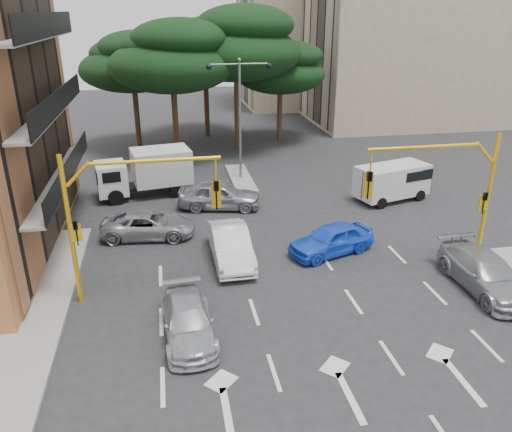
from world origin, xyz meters
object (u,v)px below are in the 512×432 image
at_px(car_silver_wagon, 188,321).
at_px(car_silver_parked, 485,273).
at_px(street_lamp_center, 240,98).
at_px(car_blue_compact, 331,239).
at_px(box_truck_a, 145,173).
at_px(signal_mast_left, 118,207).
at_px(car_silver_cross_b, 219,195).
at_px(van_white, 392,182).
at_px(car_white_hatch, 231,245).
at_px(signal_mast_right, 452,185).
at_px(car_silver_cross_a, 149,225).

distance_m(car_silver_wagon, car_silver_parked, 12.23).
xyz_separation_m(street_lamp_center, car_blue_compact, (2.47, -11.75, -4.71)).
bearing_deg(box_truck_a, signal_mast_left, 167.05).
xyz_separation_m(car_blue_compact, car_silver_cross_b, (-4.49, 6.71, 0.09)).
height_order(signal_mast_left, van_white, signal_mast_left).
height_order(street_lamp_center, car_white_hatch, street_lamp_center).
xyz_separation_m(signal_mast_right, street_lamp_center, (-6.80, 14.01, 1.54)).
distance_m(signal_mast_right, car_white_hatch, 9.90).
bearing_deg(street_lamp_center, van_white, -33.62).
bearing_deg(box_truck_a, car_silver_cross_b, -136.03).
xyz_separation_m(car_white_hatch, car_silver_cross_a, (-3.72, 3.33, -0.13)).
distance_m(car_white_hatch, car_blue_compact, 4.75).
bearing_deg(signal_mast_left, street_lamp_center, 64.09).
height_order(signal_mast_right, street_lamp_center, street_lamp_center).
distance_m(car_blue_compact, car_silver_parked, 6.70).
bearing_deg(street_lamp_center, car_silver_parked, -64.54).
bearing_deg(car_silver_wagon, car_silver_cross_a, 96.38).
relative_size(car_silver_cross_b, car_silver_parked, 0.94).
distance_m(car_white_hatch, car_silver_cross_a, 5.00).
height_order(car_silver_cross_b, car_silver_parked, car_silver_cross_b).
bearing_deg(street_lamp_center, car_blue_compact, -78.15).
xyz_separation_m(car_silver_wagon, car_silver_parked, (12.18, 1.04, 0.11)).
bearing_deg(car_blue_compact, signal_mast_right, 43.58).
height_order(car_white_hatch, car_silver_wagon, car_white_hatch).
bearing_deg(van_white, car_silver_cross_a, -94.88).
bearing_deg(signal_mast_right, car_silver_cross_a, 155.95).
bearing_deg(street_lamp_center, signal_mast_right, -64.09).
bearing_deg(car_silver_parked, signal_mast_left, 171.96).
height_order(street_lamp_center, car_silver_parked, street_lamp_center).
distance_m(car_silver_cross_a, box_truck_a, 6.34).
bearing_deg(signal_mast_left, car_silver_cross_a, 82.08).
bearing_deg(car_silver_cross_b, signal_mast_left, 163.71).
distance_m(car_silver_wagon, van_white, 17.29).
bearing_deg(car_silver_parked, car_silver_cross_a, 150.34).
bearing_deg(car_white_hatch, car_blue_compact, -2.45).
relative_size(car_silver_cross_b, van_white, 1.07).
bearing_deg(signal_mast_left, car_blue_compact, 13.71).
xyz_separation_m(car_silver_cross_a, car_silver_cross_b, (3.99, 3.25, 0.16)).
distance_m(signal_mast_right, car_blue_compact, 5.83).
bearing_deg(car_blue_compact, box_truck_a, -157.14).
relative_size(street_lamp_center, car_white_hatch, 1.65).
relative_size(car_white_hatch, car_blue_compact, 1.12).
relative_size(street_lamp_center, car_blue_compact, 1.85).
bearing_deg(car_blue_compact, street_lamp_center, 172.96).
height_order(car_silver_parked, box_truck_a, box_truck_a).
relative_size(signal_mast_left, car_silver_wagon, 1.41).
height_order(van_white, box_truck_a, box_truck_a).
distance_m(street_lamp_center, car_silver_parked, 18.35).
bearing_deg(signal_mast_right, box_truck_a, 137.36).
bearing_deg(street_lamp_center, car_white_hatch, -101.13).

